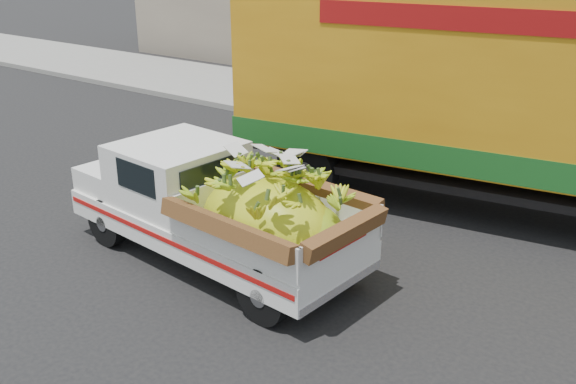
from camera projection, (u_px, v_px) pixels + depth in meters
The scene contains 4 objects.
ground at pixel (309, 313), 8.12m from camera, with size 100.00×100.00×0.00m, color black.
curb at pixel (504, 159), 13.53m from camera, with size 60.00×0.25×0.15m, color gray.
sidewalk at pixel (534, 136), 15.11m from camera, with size 60.00×4.00×0.14m, color gray.
pickup_truck at pixel (230, 211), 8.93m from camera, with size 4.81×2.10×1.64m.
Camera 1 is at (3.91, -5.79, 4.43)m, focal length 40.00 mm.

